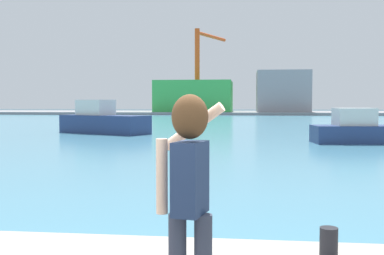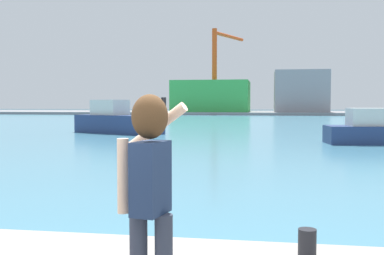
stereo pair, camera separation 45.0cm
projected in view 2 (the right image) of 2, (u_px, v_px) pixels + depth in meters
ground_plane at (252, 123)px, 53.13m from camera, size 220.00×220.00×0.00m
harbor_water at (252, 122)px, 55.10m from camera, size 140.00×100.00×0.02m
far_shore_dock at (258, 113)px, 94.52m from camera, size 140.00×20.00×0.53m
person_photographer at (150, 182)px, 3.51m from camera, size 0.53×0.57×1.74m
harbor_bollard at (307, 245)px, 4.86m from camera, size 0.19×0.19×0.34m
boat_moored at (117, 121)px, 35.38m from camera, size 7.60×5.38×2.57m
boat_moored_2 at (379, 131)px, 26.18m from camera, size 6.41×2.81×2.04m
warehouse_left at (212, 96)px, 95.67m from camera, size 15.42×13.97×6.30m
warehouse_right at (300, 92)px, 91.88m from camera, size 10.32×10.92×8.16m
port_crane at (219, 61)px, 93.81m from camera, size 5.74×12.41×16.77m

